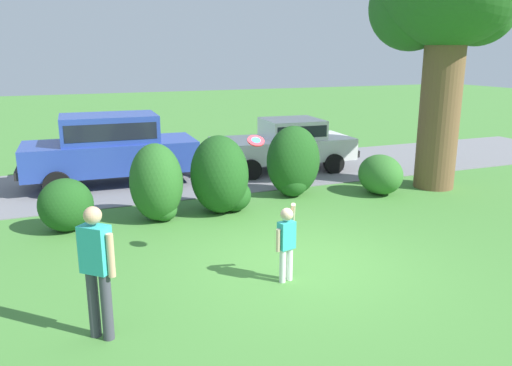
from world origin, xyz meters
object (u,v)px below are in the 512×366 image
at_px(oak_tree_large, 446,3).
at_px(frisbee, 256,141).
at_px(child_thrower, 286,238).
at_px(parked_suv, 110,146).
at_px(adult_onlooker, 97,266).
at_px(parked_sedan, 285,143).

height_order(oak_tree_large, frisbee, oak_tree_large).
bearing_deg(child_thrower, parked_suv, 103.88).
bearing_deg(child_thrower, adult_onlooker, -167.97).
distance_m(parked_suv, child_thrower, 7.51).
distance_m(parked_sedan, frisbee, 7.36).
xyz_separation_m(oak_tree_large, frisbee, (-6.39, -3.11, -2.58)).
height_order(oak_tree_large, adult_onlooker, oak_tree_large).
relative_size(child_thrower, adult_onlooker, 0.74).
bearing_deg(parked_sedan, oak_tree_large, -48.38).
xyz_separation_m(parked_sedan, frisbee, (-3.53, -6.34, 1.29)).
relative_size(oak_tree_large, parked_suv, 1.37).
bearing_deg(oak_tree_large, adult_onlooker, -153.43).
bearing_deg(oak_tree_large, parked_suv, 157.31).
xyz_separation_m(oak_tree_large, parked_suv, (-8.01, 3.35, -3.63)).
xyz_separation_m(oak_tree_large, parked_sedan, (-2.87, 3.23, -3.86)).
xyz_separation_m(oak_tree_large, adult_onlooker, (-9.08, -4.54, -3.73)).
distance_m(oak_tree_large, frisbee, 7.56).
bearing_deg(adult_onlooker, frisbee, 28.03).
bearing_deg(frisbee, adult_onlooker, -151.97).
height_order(parked_sedan, parked_suv, parked_suv).
bearing_deg(parked_suv, oak_tree_large, -22.69).
height_order(oak_tree_large, parked_sedan, oak_tree_large).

